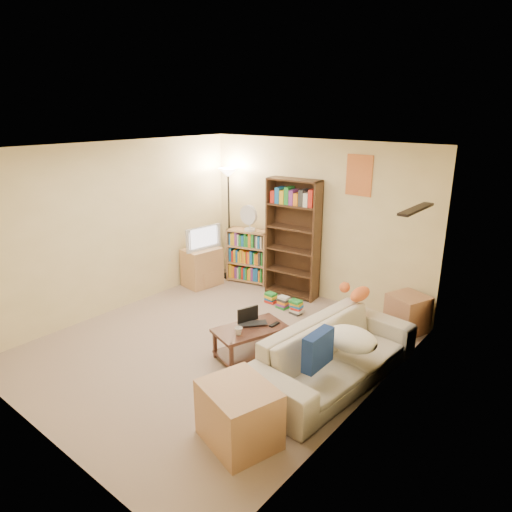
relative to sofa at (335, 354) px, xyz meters
The scene contains 19 objects.
room 2.04m from the sofa, 169.44° to the right, with size 4.50×4.54×2.52m.
sofa is the anchor object (origin of this frame).
navy_pillow 0.57m from the sofa, 82.78° to the right, with size 0.42×0.13×0.38m, color navy.
cream_blanket 0.28m from the sofa, 13.12° to the left, with size 0.59×0.42×0.25m, color white.
tabby_cat 0.98m from the sofa, 103.30° to the left, with size 0.51×0.22×0.17m.
coffee_table 1.08m from the sofa, 168.91° to the right, with size 0.73×0.98×0.39m.
laptop 1.07m from the sofa, behind, with size 0.41×0.42×0.03m, color black.
laptop_screen 1.19m from the sofa, behind, with size 0.01×0.29×0.19m, color white.
mug 1.15m from the sofa, 158.07° to the right, with size 0.13×0.13×0.09m, color silver.
tv_remote 0.88m from the sofa, behind, with size 0.05×0.15×0.02m, color black.
tv_stand 3.44m from the sofa, 161.09° to the left, with size 0.44×0.61×0.65m, color tan.
television 3.48m from the sofa, 161.09° to the left, with size 0.18×0.70×0.40m, color black.
tall_bookshelf 2.58m from the sofa, 136.14° to the left, with size 0.88×0.38×1.91m.
short_bookshelf 3.25m from the sofa, 147.47° to the left, with size 0.78×0.48×0.94m.
desk_fan 3.29m from the sofa, 147.65° to the left, with size 0.33×0.19×0.45m.
floor_lamp 3.80m from the sofa, 151.48° to the left, with size 0.33×0.33×1.96m.
side_table 1.69m from the sofa, 84.21° to the left, with size 0.46×0.46×0.52m, color #AF7A55.
end_cabinet 1.44m from the sofa, 96.89° to the right, with size 0.68×0.56×0.56m, color tan.
book_stacks 1.97m from the sofa, 142.31° to the left, with size 0.74×0.25×0.22m.
Camera 1 is at (3.71, -3.74, 2.93)m, focal length 32.00 mm.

